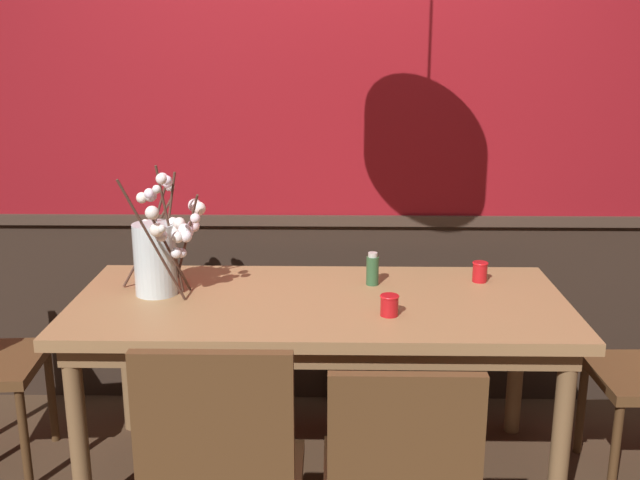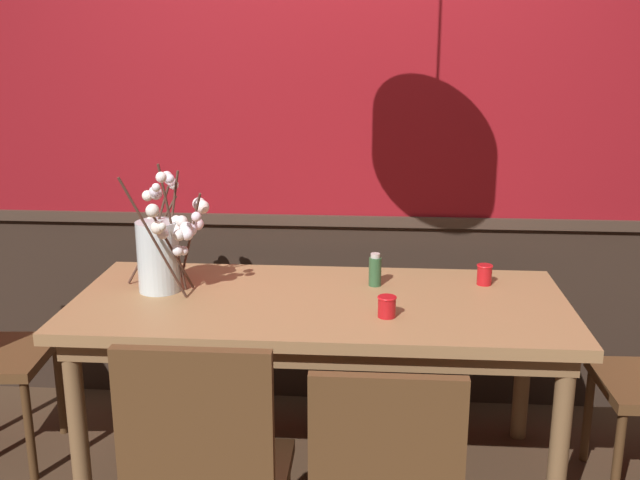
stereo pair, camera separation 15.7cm
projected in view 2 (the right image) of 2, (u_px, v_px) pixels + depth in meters
name	position (u px, v px, depth m)	size (l,w,h in m)	color
ground_plane	(320.00, 470.00, 3.15)	(24.00, 24.00, 0.00)	#422D1E
back_wall	(331.00, 102.00, 3.45)	(5.30, 0.14, 2.96)	#2D2119
dining_table	(320.00, 319.00, 2.97)	(1.94, 0.87, 0.76)	#997047
chair_near_side_right	(385.00, 476.00, 2.20)	(0.46, 0.40, 0.89)	brown
chair_far_side_right	(382.00, 284.00, 3.81)	(0.48, 0.43, 0.96)	brown
chair_near_side_left	(206.00, 470.00, 2.19)	(0.46, 0.44, 0.97)	brown
vase_with_blossoms	(162.00, 249.00, 3.01)	(0.36, 0.46, 0.53)	silver
candle_holder_nearer_center	(387.00, 306.00, 2.75)	(0.07, 0.07, 0.08)	red
candle_holder_nearer_edge	(484.00, 274.00, 3.11)	(0.07, 0.07, 0.09)	red
condiment_bottle	(375.00, 270.00, 3.09)	(0.05, 0.05, 0.14)	#2D5633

